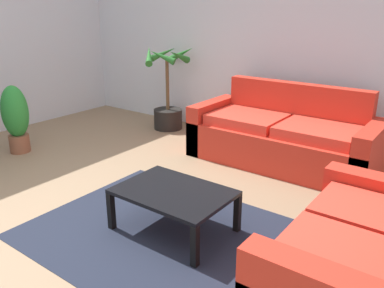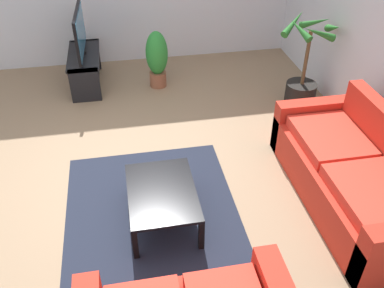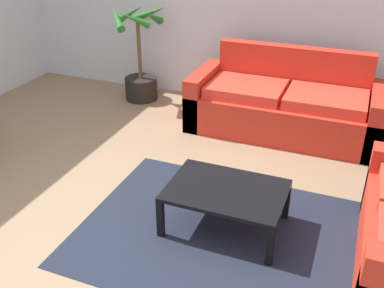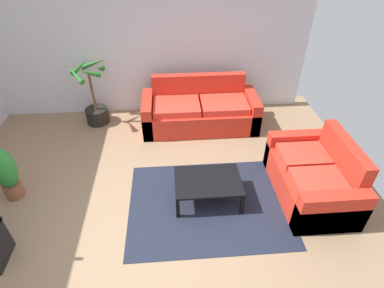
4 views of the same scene
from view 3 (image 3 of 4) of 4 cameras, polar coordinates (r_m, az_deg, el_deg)
name	(u,v)px [view 3 (image 3 of 4)]	position (r m, az deg, el deg)	size (l,w,h in m)	color
ground_plane	(117,229)	(3.67, -9.65, -10.74)	(6.60, 6.60, 0.00)	#937556
couch_main	(285,106)	(5.13, 11.88, 4.77)	(2.11, 0.90, 0.90)	red
coffee_table	(226,193)	(3.47, 4.41, -6.37)	(0.91, 0.64, 0.36)	black
area_rug	(221,233)	(3.58, 3.72, -11.35)	(2.20, 1.70, 0.01)	#1E2333
potted_palm	(140,67)	(5.93, -6.68, 9.76)	(0.74, 0.77, 1.24)	black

